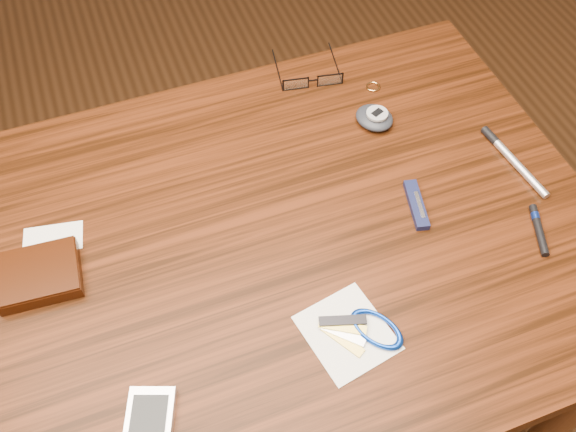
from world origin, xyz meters
The scene contains 11 objects.
ground centered at (0.00, 0.00, 0.00)m, with size 3.80×3.80×0.00m, color #472814.
desk centered at (0.00, 0.00, 0.65)m, with size 1.00×0.70×0.75m.
wallet_and_card centered at (-0.29, 0.05, 0.76)m, with size 0.13×0.14×0.02m.
eyeglasses centered at (0.20, 0.28, 0.76)m, with size 0.12×0.12×0.02m.
gold_ring centered at (0.29, 0.23, 0.75)m, with size 0.02×0.02×0.00m, color tan.
pda_phone centered at (-0.20, -0.21, 0.76)m, with size 0.09×0.11×0.02m.
pedometer centered at (0.26, 0.16, 0.76)m, with size 0.08×0.08×0.03m.
notepad_keys centered at (0.08, -0.18, 0.75)m, with size 0.14×0.13×0.01m.
pocket_knife centered at (0.24, -0.02, 0.76)m, with size 0.04×0.09×0.01m.
silver_pen centered at (0.42, 0.01, 0.76)m, with size 0.03×0.15×0.01m.
black_blue_pen centered at (0.38, -0.12, 0.76)m, with size 0.04×0.08×0.01m.
Camera 1 is at (-0.13, -0.48, 1.50)m, focal length 40.00 mm.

